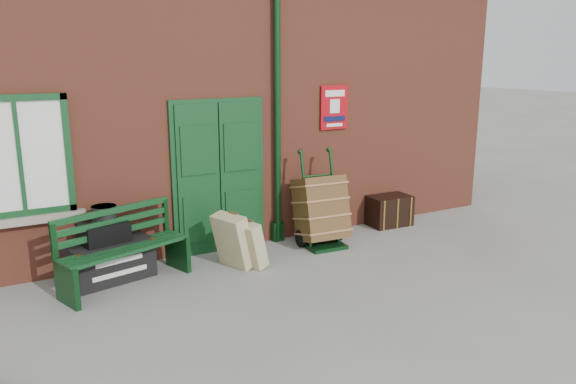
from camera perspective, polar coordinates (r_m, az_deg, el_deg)
ground at (r=7.44m, az=-0.26°, el=-8.79°), size 80.00×80.00×0.00m
station_building at (r=10.11m, az=-10.04°, el=9.56°), size 10.30×4.30×4.36m
bench at (r=7.41m, az=-16.52°, el=-5.26°), size 1.72×1.00×1.02m
houdini_trunk at (r=7.70m, az=-17.64°, el=-6.62°), size 1.14×0.78×0.52m
strongbox at (r=7.57m, az=-18.22°, el=-3.90°), size 0.65×0.53×0.26m
hatbox at (r=7.54m, az=-18.17°, el=-2.12°), size 0.37×0.37×0.21m
suitcase_back at (r=7.73m, az=-5.60°, el=-4.94°), size 0.53×0.62×0.77m
suitcase_front at (r=7.73m, az=-4.07°, el=-5.33°), size 0.47×0.56×0.66m
porter_trolley at (r=8.58m, az=3.37°, el=-1.82°), size 0.75×0.80×1.44m
dark_trunk at (r=9.81m, az=10.25°, el=-1.86°), size 0.74×0.50×0.52m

